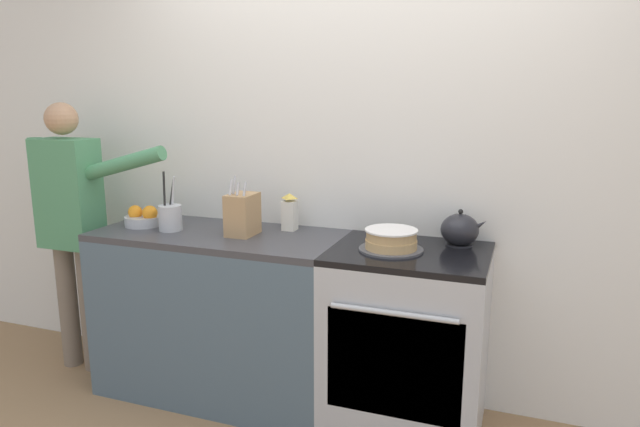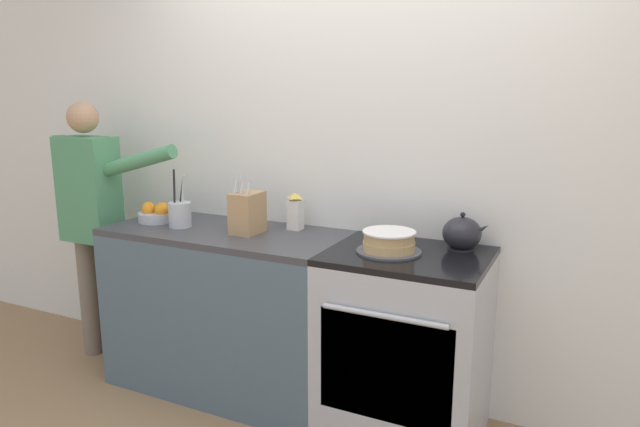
% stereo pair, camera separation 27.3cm
% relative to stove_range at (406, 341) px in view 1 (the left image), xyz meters
% --- Properties ---
extents(wall_back, '(8.00, 0.04, 2.60)m').
position_rel_stove_range_xyz_m(wall_back, '(-0.33, 0.32, 0.85)').
color(wall_back, silver).
rests_on(wall_back, ground_plane).
extents(counter_cabinet, '(1.30, 0.59, 0.90)m').
position_rel_stove_range_xyz_m(counter_cabinet, '(-1.02, 0.00, -0.00)').
color(counter_cabinet, '#4C6070').
rests_on(counter_cabinet, ground_plane).
extents(stove_range, '(0.73, 0.62, 0.90)m').
position_rel_stove_range_xyz_m(stove_range, '(0.00, 0.00, 0.00)').
color(stove_range, '#B7BABF').
rests_on(stove_range, ground_plane).
extents(layer_cake, '(0.30, 0.30, 0.10)m').
position_rel_stove_range_xyz_m(layer_cake, '(-0.08, -0.02, 0.50)').
color(layer_cake, '#4C4C51').
rests_on(layer_cake, stove_range).
extents(tea_kettle, '(0.22, 0.18, 0.18)m').
position_rel_stove_range_xyz_m(tea_kettle, '(0.21, 0.18, 0.53)').
color(tea_kettle, '#232328').
rests_on(tea_kettle, stove_range).
extents(knife_block, '(0.13, 0.18, 0.31)m').
position_rel_stove_range_xyz_m(knife_block, '(-0.87, 0.00, 0.56)').
color(knife_block, tan).
rests_on(knife_block, counter_cabinet).
extents(utensil_crock, '(0.12, 0.12, 0.31)m').
position_rel_stove_range_xyz_m(utensil_crock, '(-1.27, -0.04, 0.53)').
color(utensil_crock, '#B7BABF').
rests_on(utensil_crock, counter_cabinet).
extents(fruit_bowl, '(0.20, 0.20, 0.12)m').
position_rel_stove_range_xyz_m(fruit_bowl, '(-1.48, -0.01, 0.49)').
color(fruit_bowl, '#B7BABF').
rests_on(fruit_bowl, counter_cabinet).
extents(milk_carton, '(0.07, 0.07, 0.20)m').
position_rel_stove_range_xyz_m(milk_carton, '(-0.68, 0.18, 0.55)').
color(milk_carton, white).
rests_on(milk_carton, counter_cabinet).
extents(person_baker, '(0.91, 0.20, 1.57)m').
position_rel_stove_range_xyz_m(person_baker, '(-1.95, -0.04, 0.48)').
color(person_baker, '#7A6B5B').
rests_on(person_baker, ground_plane).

